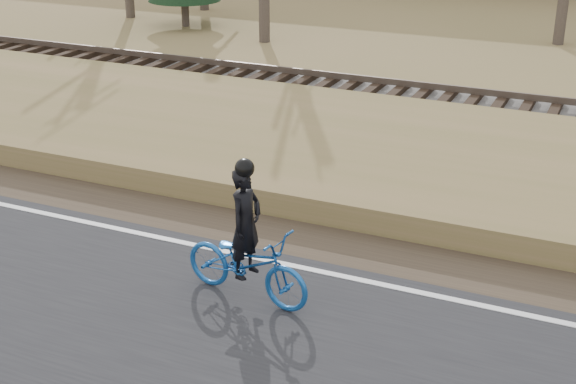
% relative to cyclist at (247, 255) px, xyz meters
% --- Properties ---
extents(ground, '(120.00, 120.00, 0.00)m').
position_rel_cyclist_xyz_m(ground, '(-2.51, 0.87, -0.70)').
color(ground, olive).
rests_on(ground, ground).
extents(road, '(120.00, 6.00, 0.06)m').
position_rel_cyclist_xyz_m(road, '(-2.51, -1.63, -0.67)').
color(road, black).
rests_on(road, ground).
extents(edge_line, '(120.00, 0.12, 0.01)m').
position_rel_cyclist_xyz_m(edge_line, '(-2.51, 1.07, -0.63)').
color(edge_line, silver).
rests_on(edge_line, road).
extents(shoulder, '(120.00, 1.60, 0.04)m').
position_rel_cyclist_xyz_m(shoulder, '(-2.51, 2.07, -0.68)').
color(shoulder, '#473A2B').
rests_on(shoulder, ground).
extents(embankment, '(120.00, 5.00, 0.44)m').
position_rel_cyclist_xyz_m(embankment, '(-2.51, 5.07, -0.48)').
color(embankment, olive).
rests_on(embankment, ground).
extents(ballast, '(120.00, 3.00, 0.45)m').
position_rel_cyclist_xyz_m(ballast, '(-2.51, 8.87, -0.47)').
color(ballast, slate).
rests_on(ballast, ground).
extents(railroad, '(120.00, 2.40, 0.29)m').
position_rel_cyclist_xyz_m(railroad, '(-2.51, 8.87, -0.17)').
color(railroad, black).
rests_on(railroad, ballast).
extents(cyclist, '(2.04, 0.97, 2.03)m').
position_rel_cyclist_xyz_m(cyclist, '(0.00, 0.00, 0.00)').
color(cyclist, '#164F99').
rests_on(cyclist, road).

